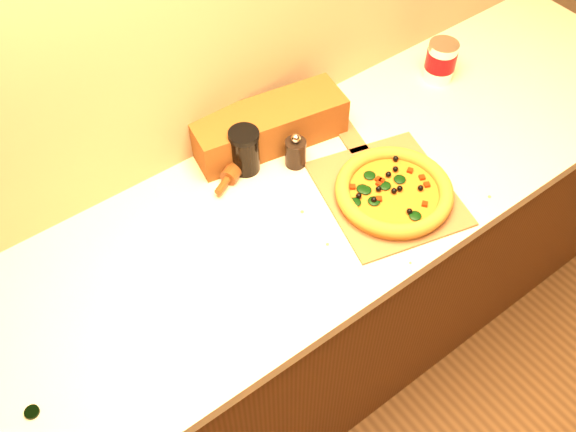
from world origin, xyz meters
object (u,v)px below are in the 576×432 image
(pizza_peel, at_px, (385,189))
(rolling_pin, at_px, (248,151))
(pizza, at_px, (394,192))
(coffee_canister, at_px, (441,60))
(dark_jar, at_px, (245,151))
(pepper_grinder, at_px, (296,152))

(pizza_peel, bearing_deg, rolling_pin, 139.36)
(pizza, distance_m, coffee_canister, 0.54)
(pizza_peel, distance_m, dark_jar, 0.39)
(pizza, relative_size, dark_jar, 2.33)
(pepper_grinder, relative_size, coffee_canister, 0.86)
(pizza, height_order, pepper_grinder, pepper_grinder)
(pizza, distance_m, rolling_pin, 0.42)
(pizza, xyz_separation_m, pepper_grinder, (-0.13, 0.26, 0.02))
(pizza_peel, bearing_deg, coffee_canister, 43.96)
(rolling_pin, bearing_deg, coffee_canister, -5.89)
(pizza, distance_m, dark_jar, 0.41)
(pizza_peel, bearing_deg, pizza, -81.62)
(pepper_grinder, xyz_separation_m, coffee_canister, (0.59, 0.03, 0.02))
(pizza, height_order, dark_jar, dark_jar)
(pizza, xyz_separation_m, dark_jar, (-0.25, 0.33, 0.04))
(rolling_pin, bearing_deg, pizza_peel, -55.19)
(pizza_peel, distance_m, pepper_grinder, 0.27)
(dark_jar, bearing_deg, pizza_peel, -48.90)
(coffee_canister, bearing_deg, pepper_grinder, -177.00)
(pepper_grinder, distance_m, rolling_pin, 0.14)
(pizza, height_order, rolling_pin, pizza)
(coffee_canister, bearing_deg, dark_jar, 176.99)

